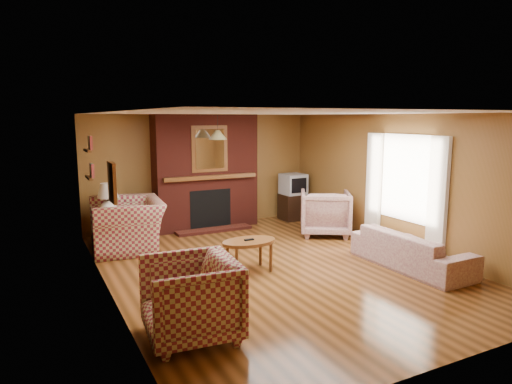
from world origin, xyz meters
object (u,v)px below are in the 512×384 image
plaid_armchair (190,299)px  crt_tv (293,184)px  coffee_table (249,244)px  tv_stand (293,207)px  floral_armchair (325,213)px  table_lamp (108,198)px  plaid_loveseat (127,224)px  fireplace (206,173)px  side_table (110,231)px  floral_sofa (411,249)px

plaid_armchair → crt_tv: crt_tv is taller
coffee_table → tv_stand: 3.73m
floral_armchair → coffee_table: floral_armchair is taller
tv_stand → table_lamp: bearing=-174.0°
coffee_table → crt_tv: bearing=48.0°
table_lamp → crt_tv: (4.15, 0.34, -0.06)m
plaid_loveseat → crt_tv: size_ratio=2.63×
tv_stand → crt_tv: size_ratio=1.13×
coffee_table → table_lamp: 2.97m
fireplace → tv_stand: bearing=-5.1°
plaid_armchair → floral_armchair: bearing=132.6°
side_table → fireplace: bearing=14.3°
table_lamp → floral_armchair: bearing=-15.5°
side_table → plaid_armchair: bearing=-87.9°
tv_stand → side_table: bearing=-174.0°
fireplace → plaid_loveseat: fireplace is taller
coffee_table → tv_stand: tv_stand is taller
fireplace → floral_armchair: 2.63m
side_table → table_lamp: (-0.00, 0.00, 0.62)m
floral_sofa → tv_stand: 3.77m
fireplace → crt_tv: (2.05, -0.19, -0.35)m
floral_sofa → floral_armchair: floral_armchair is taller
fireplace → tv_stand: fireplace is taller
floral_armchair → table_lamp: 4.18m
floral_armchair → crt_tv: bearing=-63.9°
plaid_loveseat → floral_sofa: size_ratio=0.70×
fireplace → table_lamp: bearing=-165.7°
coffee_table → crt_tv: crt_tv is taller
floral_armchair → side_table: size_ratio=1.81×
floral_armchair → table_lamp: size_ratio=1.58×
floral_armchair → fireplace: bearing=-9.1°
plaid_loveseat → plaid_armchair: (-0.10, -3.72, -0.01)m
side_table → tv_stand: size_ratio=0.91×
plaid_armchair → tv_stand: bearing=142.9°
floral_sofa → table_lamp: bearing=48.8°
coffee_table → tv_stand: size_ratio=1.44×
plaid_loveseat → floral_sofa: bearing=56.4°
floral_sofa → table_lamp: table_lamp is taller
fireplace → coffee_table: fireplace is taller
side_table → table_lamp: table_lamp is taller
fireplace → plaid_loveseat: size_ratio=1.74×
floral_sofa → crt_tv: 3.81m
coffee_table → plaid_loveseat: bearing=124.2°
fireplace → coffee_table: (-0.44, -2.96, -0.76)m
plaid_armchair → table_lamp: size_ratio=1.56×
coffee_table → crt_tv: (2.49, 2.77, 0.41)m
floral_armchair → side_table: floral_armchair is taller
plaid_loveseat → plaid_armchair: 3.72m
floral_sofa → crt_tv: size_ratio=3.78×
plaid_armchair → floral_sofa: 3.91m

